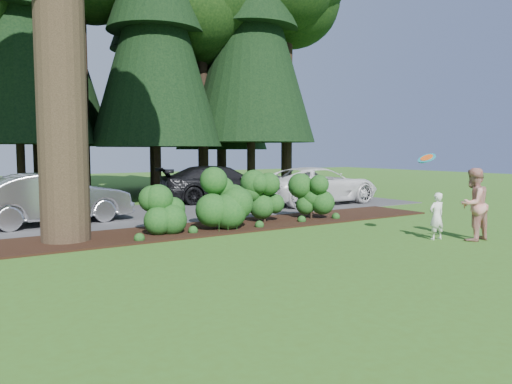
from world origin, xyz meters
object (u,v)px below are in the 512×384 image
(car_dark_suv, at_px, (221,184))
(frisbee, at_px, (427,158))
(car_white_suv, at_px, (317,185))
(adult, at_px, (473,204))
(child, at_px, (437,216))
(car_silver_wagon, at_px, (52,199))

(car_dark_suv, height_order, frisbee, frisbee)
(car_white_suv, distance_m, adult, 9.37)
(car_white_suv, distance_m, frisbee, 9.00)
(child, relative_size, frisbee, 2.67)
(car_white_suv, height_order, child, car_white_suv)
(car_silver_wagon, relative_size, car_dark_suv, 0.88)
(car_silver_wagon, xyz_separation_m, car_white_suv, (11.09, 0.04, -0.01))
(adult, bearing_deg, car_white_suv, -105.74)
(car_white_suv, xyz_separation_m, adult, (-2.32, -9.08, 0.13))
(car_dark_suv, bearing_deg, child, -169.72)
(car_silver_wagon, bearing_deg, frisbee, -144.71)
(adult, bearing_deg, child, -41.17)
(child, relative_size, adult, 0.66)
(adult, distance_m, frisbee, 1.73)
(frisbee, bearing_deg, child, -43.14)
(adult, bearing_deg, frisbee, -42.00)
(car_silver_wagon, xyz_separation_m, frisbee, (7.84, -8.24, 1.34))
(car_silver_wagon, relative_size, child, 3.88)
(car_dark_suv, xyz_separation_m, adult, (0.89, -12.05, 0.12))
(child, xyz_separation_m, frisbee, (-0.22, 0.20, 1.55))
(frisbee, bearing_deg, car_white_suv, 68.62)
(car_dark_suv, height_order, adult, adult)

